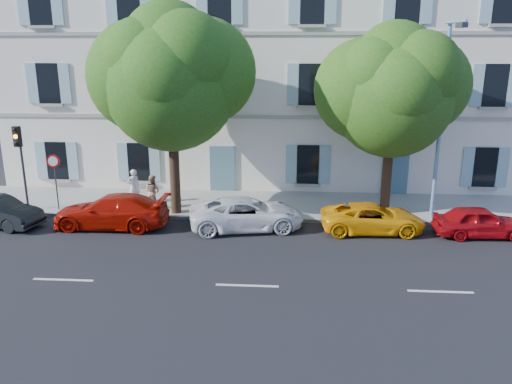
# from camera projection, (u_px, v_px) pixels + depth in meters

# --- Properties ---
(ground) EXTENTS (90.00, 90.00, 0.00)m
(ground) POSITION_uv_depth(u_px,v_px,m) (256.00, 240.00, 19.63)
(ground) COLOR black
(sidewalk) EXTENTS (36.00, 4.50, 0.15)m
(sidewalk) POSITION_uv_depth(u_px,v_px,m) (262.00, 205.00, 23.88)
(sidewalk) COLOR #A09E96
(sidewalk) RESTS_ON ground
(kerb) EXTENTS (36.00, 0.16, 0.16)m
(kerb) POSITION_uv_depth(u_px,v_px,m) (259.00, 219.00, 21.80)
(kerb) COLOR #9E998E
(kerb) RESTS_ON ground
(building) EXTENTS (28.00, 7.00, 12.00)m
(building) POSITION_uv_depth(u_px,v_px,m) (269.00, 73.00, 27.80)
(building) COLOR white
(building) RESTS_ON ground
(car_red_coupe) EXTENTS (4.82, 1.99, 1.39)m
(car_red_coupe) POSITION_uv_depth(u_px,v_px,m) (111.00, 211.00, 20.91)
(car_red_coupe) COLOR #A91004
(car_red_coupe) RESTS_ON ground
(car_white_coupe) EXTENTS (5.05, 3.01, 1.32)m
(car_white_coupe) POSITION_uv_depth(u_px,v_px,m) (247.00, 214.00, 20.72)
(car_white_coupe) COLOR white
(car_white_coupe) RESTS_ON ground
(car_yellow_supercar) EXTENTS (4.28, 2.12, 1.16)m
(car_yellow_supercar) POSITION_uv_depth(u_px,v_px,m) (373.00, 218.00, 20.40)
(car_yellow_supercar) COLOR #FFAA0A
(car_yellow_supercar) RESTS_ON ground
(car_red_hatchback) EXTENTS (3.66, 1.60, 1.23)m
(car_red_hatchback) POSITION_uv_depth(u_px,v_px,m) (480.00, 222.00, 19.86)
(car_red_hatchback) COLOR #A80A10
(car_red_hatchback) RESTS_ON ground
(tree_left) EXTENTS (5.68, 5.68, 8.80)m
(tree_left) POSITION_uv_depth(u_px,v_px,m) (171.00, 84.00, 21.01)
(tree_left) COLOR #3A2819
(tree_left) RESTS_ON sidewalk
(tree_right) EXTENTS (5.18, 5.18, 7.98)m
(tree_right) POSITION_uv_depth(u_px,v_px,m) (393.00, 97.00, 21.25)
(tree_right) COLOR #3A2819
(tree_right) RESTS_ON sidewalk
(traffic_light) EXTENTS (0.34, 0.44, 3.86)m
(traffic_light) POSITION_uv_depth(u_px,v_px,m) (20.00, 150.00, 22.09)
(traffic_light) COLOR #383A3D
(traffic_light) RESTS_ON sidewalk
(road_sign) EXTENTS (0.59, 0.11, 2.57)m
(road_sign) POSITION_uv_depth(u_px,v_px,m) (54.00, 170.00, 22.46)
(road_sign) COLOR #383A3D
(road_sign) RESTS_ON sidewalk
(street_lamp) EXTENTS (0.45, 1.75, 8.14)m
(street_lamp) POSITION_uv_depth(u_px,v_px,m) (443.00, 112.00, 20.50)
(street_lamp) COLOR #7293BF
(street_lamp) RESTS_ON sidewalk
(pedestrian_a) EXTENTS (0.73, 0.71, 1.68)m
(pedestrian_a) POSITION_uv_depth(u_px,v_px,m) (134.00, 187.00, 23.60)
(pedestrian_a) COLOR silver
(pedestrian_a) RESTS_ON sidewalk
(pedestrian_b) EXTENTS (0.92, 0.82, 1.56)m
(pedestrian_b) POSITION_uv_depth(u_px,v_px,m) (152.00, 192.00, 22.97)
(pedestrian_b) COLOR tan
(pedestrian_b) RESTS_ON sidewalk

